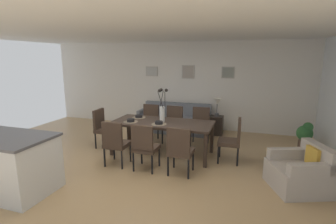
{
  "coord_description": "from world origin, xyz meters",
  "views": [
    {
      "loc": [
        1.86,
        -4.22,
        2.1
      ],
      "look_at": [
        0.24,
        0.76,
        0.99
      ],
      "focal_mm": 26.87,
      "sensor_mm": 36.0,
      "label": 1
    }
  ],
  "objects_px": {
    "framed_picture_right": "(228,73)",
    "bowl_near_left": "(131,120)",
    "bowl_far_left": "(159,122)",
    "sofa": "(175,122)",
    "dining_chair_near_right": "(150,121)",
    "dining_chair_head_west": "(103,126)",
    "centerpiece_vase": "(162,109)",
    "side_table": "(216,125)",
    "potted_plant": "(305,134)",
    "framed_picture_center": "(188,72)",
    "dining_chair_head_east": "(233,138)",
    "framed_picture_left": "(152,71)",
    "dining_chair_near_left": "(115,141)",
    "dining_chair_mid_right": "(200,124)",
    "table_lamp": "(217,103)",
    "dining_chair_far_right": "(173,123)",
    "dining_chair_far_left": "(145,145)",
    "dining_chair_mid_left": "(180,148)",
    "armchair": "(301,173)",
    "bowl_near_right": "(139,116)",
    "dining_table": "(162,125)"
  },
  "relations": [
    {
      "from": "dining_chair_mid_right",
      "to": "framed_picture_right",
      "type": "distance_m",
      "value": 1.94
    },
    {
      "from": "side_table",
      "to": "bowl_far_left",
      "type": "bearing_deg",
      "value": -114.22
    },
    {
      "from": "bowl_near_left",
      "to": "framed_picture_left",
      "type": "relative_size",
      "value": 0.44
    },
    {
      "from": "dining_table",
      "to": "table_lamp",
      "type": "xyz_separation_m",
      "value": [
        0.95,
        1.9,
        0.22
      ]
    },
    {
      "from": "dining_chair_mid_left",
      "to": "centerpiece_vase",
      "type": "distance_m",
      "value": 1.22
    },
    {
      "from": "dining_chair_far_right",
      "to": "potted_plant",
      "type": "height_order",
      "value": "dining_chair_far_right"
    },
    {
      "from": "dining_chair_mid_right",
      "to": "sofa",
      "type": "distance_m",
      "value": 1.36
    },
    {
      "from": "dining_chair_far_right",
      "to": "bowl_far_left",
      "type": "relative_size",
      "value": 5.41
    },
    {
      "from": "dining_chair_near_right",
      "to": "framed_picture_left",
      "type": "relative_size",
      "value": 2.36
    },
    {
      "from": "sofa",
      "to": "dining_chair_mid_left",
      "type": "bearing_deg",
      "value": -71.66
    },
    {
      "from": "dining_chair_far_right",
      "to": "dining_chair_head_east",
      "type": "bearing_deg",
      "value": -29.07
    },
    {
      "from": "dining_chair_near_right",
      "to": "side_table",
      "type": "bearing_deg",
      "value": 32.18
    },
    {
      "from": "dining_chair_far_left",
      "to": "framed_picture_left",
      "type": "bearing_deg",
      "value": 109.21
    },
    {
      "from": "table_lamp",
      "to": "framed_picture_center",
      "type": "relative_size",
      "value": 1.28
    },
    {
      "from": "dining_chair_near_left",
      "to": "dining_chair_mid_right",
      "type": "distance_m",
      "value": 2.25
    },
    {
      "from": "framed_picture_left",
      "to": "bowl_far_left",
      "type": "bearing_deg",
      "value": -65.53
    },
    {
      "from": "dining_chair_mid_left",
      "to": "centerpiece_vase",
      "type": "xyz_separation_m",
      "value": [
        -0.65,
        0.9,
        0.51
      ]
    },
    {
      "from": "dining_chair_head_east",
      "to": "potted_plant",
      "type": "relative_size",
      "value": 1.37
    },
    {
      "from": "table_lamp",
      "to": "dining_chair_far_left",
      "type": "bearing_deg",
      "value": -109.2
    },
    {
      "from": "dining_chair_head_east",
      "to": "framed_picture_left",
      "type": "distance_m",
      "value": 3.76
    },
    {
      "from": "bowl_near_right",
      "to": "side_table",
      "type": "bearing_deg",
      "value": 46.24
    },
    {
      "from": "centerpiece_vase",
      "to": "dining_chair_mid_right",
      "type": "bearing_deg",
      "value": 53.31
    },
    {
      "from": "dining_chair_head_east",
      "to": "bowl_near_left",
      "type": "distance_m",
      "value": 2.21
    },
    {
      "from": "dining_chair_mid_left",
      "to": "framed_picture_center",
      "type": "bearing_deg",
      "value": 101.36
    },
    {
      "from": "centerpiece_vase",
      "to": "sofa",
      "type": "height_order",
      "value": "centerpiece_vase"
    },
    {
      "from": "centerpiece_vase",
      "to": "side_table",
      "type": "bearing_deg",
      "value": 63.4
    },
    {
      "from": "dining_chair_head_east",
      "to": "framed_picture_right",
      "type": "xyz_separation_m",
      "value": [
        -0.36,
        2.33,
        1.2
      ]
    },
    {
      "from": "sofa",
      "to": "framed_picture_right",
      "type": "distance_m",
      "value": 2.08
    },
    {
      "from": "sofa",
      "to": "side_table",
      "type": "xyz_separation_m",
      "value": [
        1.22,
        0.03,
        -0.02
      ]
    },
    {
      "from": "dining_chair_near_right",
      "to": "dining_chair_head_west",
      "type": "distance_m",
      "value": 1.22
    },
    {
      "from": "framed_picture_right",
      "to": "bowl_near_left",
      "type": "bearing_deg",
      "value": -125.47
    },
    {
      "from": "dining_chair_far_left",
      "to": "armchair",
      "type": "xyz_separation_m",
      "value": [
        2.69,
        0.14,
        -0.23
      ]
    },
    {
      "from": "bowl_near_right",
      "to": "framed_picture_left",
      "type": "relative_size",
      "value": 0.44
    },
    {
      "from": "dining_chair_head_west",
      "to": "bowl_near_right",
      "type": "bearing_deg",
      "value": 14.24
    },
    {
      "from": "dining_chair_head_east",
      "to": "bowl_far_left",
      "type": "relative_size",
      "value": 5.41
    },
    {
      "from": "framed_picture_left",
      "to": "dining_chair_near_left",
      "type": "bearing_deg",
      "value": -81.23
    },
    {
      "from": "bowl_far_left",
      "to": "armchair",
      "type": "relative_size",
      "value": 0.16
    },
    {
      "from": "framed_picture_center",
      "to": "dining_chair_far_right",
      "type": "bearing_deg",
      "value": -90.47
    },
    {
      "from": "table_lamp",
      "to": "framed_picture_left",
      "type": "height_order",
      "value": "framed_picture_left"
    },
    {
      "from": "dining_chair_near_left",
      "to": "centerpiece_vase",
      "type": "bearing_deg",
      "value": 53.36
    },
    {
      "from": "dining_table",
      "to": "sofa",
      "type": "xyz_separation_m",
      "value": [
        -0.26,
        1.87,
        -0.39
      ]
    },
    {
      "from": "dining_chair_far_right",
      "to": "dining_chair_head_west",
      "type": "relative_size",
      "value": 1.0
    },
    {
      "from": "dining_chair_far_right",
      "to": "table_lamp",
      "type": "height_order",
      "value": "table_lamp"
    },
    {
      "from": "potted_plant",
      "to": "framed_picture_center",
      "type": "bearing_deg",
      "value": 160.77
    },
    {
      "from": "bowl_far_left",
      "to": "sofa",
      "type": "bearing_deg",
      "value": 97.22
    },
    {
      "from": "dining_chair_mid_left",
      "to": "armchair",
      "type": "distance_m",
      "value": 2.02
    },
    {
      "from": "dining_chair_mid_right",
      "to": "framed_picture_left",
      "type": "distance_m",
      "value": 2.63
    },
    {
      "from": "sofa",
      "to": "framed_picture_center",
      "type": "bearing_deg",
      "value": 61.27
    },
    {
      "from": "bowl_far_left",
      "to": "framed_picture_center",
      "type": "xyz_separation_m",
      "value": [
        -0.0,
        2.57,
        0.93
      ]
    },
    {
      "from": "dining_chair_near_right",
      "to": "table_lamp",
      "type": "xyz_separation_m",
      "value": [
        1.62,
        1.02,
        0.38
      ]
    }
  ]
}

